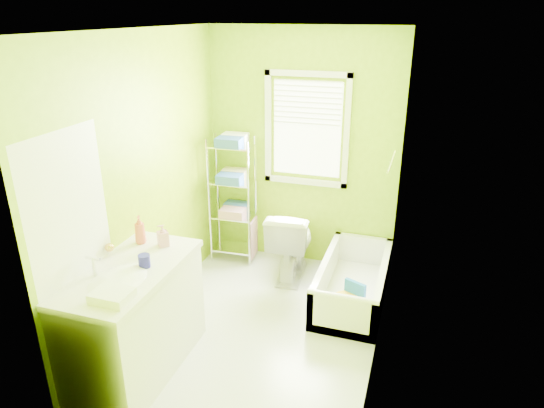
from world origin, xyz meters
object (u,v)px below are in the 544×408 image
(vanity, at_px, (135,318))
(wire_shelf_unit, at_px, (234,187))
(bathtub, at_px, (352,288))
(toilet, at_px, (291,242))

(vanity, height_order, wire_shelf_unit, wire_shelf_unit)
(wire_shelf_unit, bearing_deg, vanity, -90.95)
(wire_shelf_unit, bearing_deg, bathtub, -18.34)
(bathtub, height_order, toilet, toilet)
(bathtub, height_order, wire_shelf_unit, wire_shelf_unit)
(bathtub, height_order, vanity, vanity)
(toilet, xyz_separation_m, vanity, (-0.75, -1.84, 0.09))
(toilet, relative_size, vanity, 0.65)
(toilet, height_order, vanity, vanity)
(toilet, xyz_separation_m, wire_shelf_unit, (-0.72, 0.18, 0.50))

